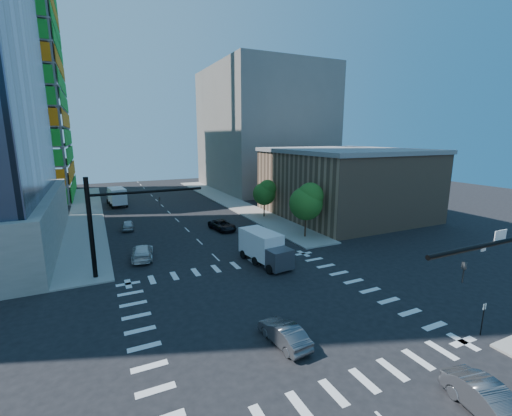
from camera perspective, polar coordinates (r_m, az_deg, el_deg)
ground at (r=26.52m, az=2.05°, el=-16.34°), size 160.00×160.00×0.00m
road_markings at (r=26.51m, az=2.05°, el=-16.33°), size 20.00×20.00×0.01m
sidewalk_ne at (r=66.20m, az=-4.35°, el=1.06°), size 5.00×60.00×0.15m
sidewalk_nw at (r=61.96m, az=-26.44°, el=-0.93°), size 5.00×60.00×0.15m
commercial_building at (r=56.20m, az=14.47°, el=4.18°), size 20.50×22.50×10.60m
bg_building_ne at (r=84.62m, az=1.12°, el=12.94°), size 24.00×30.00×28.00m
signal_mast_nw at (r=32.95m, az=-23.37°, el=-1.43°), size 10.20×0.40×9.00m
tree_south at (r=42.53m, az=8.56°, el=1.16°), size 4.16×4.16×6.82m
tree_north at (r=52.99m, az=1.55°, el=2.65°), size 3.54×3.52×5.78m
no_parking_sign at (r=26.95m, az=33.64°, el=-14.70°), size 0.30×0.06×2.20m
car_nb_right at (r=20.69m, az=34.55°, el=-25.26°), size 2.32×4.70×1.48m
car_nb_far at (r=46.64m, az=-5.64°, el=-2.86°), size 2.98×5.17×1.36m
car_sb_near at (r=37.71m, az=-18.41°, el=-6.97°), size 2.82×5.27×1.45m
car_sb_mid at (r=49.83m, az=-20.56°, el=-2.65°), size 1.99×3.97×1.30m
car_sb_cross at (r=22.42m, az=4.68°, el=-20.13°), size 1.78×4.20×1.35m
box_truck_near at (r=34.18m, az=1.69°, el=-7.12°), size 3.27×6.27×3.15m
box_truck_far at (r=67.46m, az=-22.24°, el=1.62°), size 3.31×6.61×3.35m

